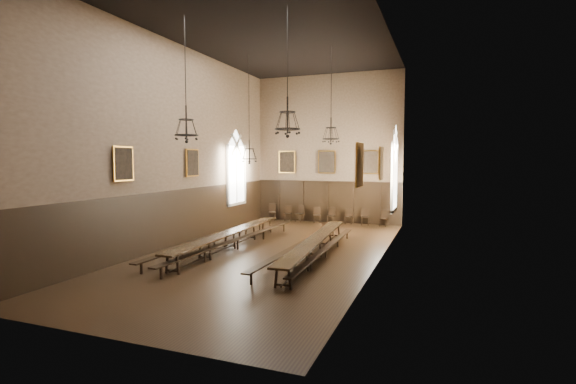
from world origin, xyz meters
The scene contains 34 objects.
floor centered at (0.00, 0.00, -0.01)m, with size 9.00×18.00×0.02m, color black.
ceiling centered at (0.00, 0.00, 9.01)m, with size 9.00×18.00×0.02m, color black.
wall_back centered at (0.00, 9.01, 4.50)m, with size 9.00×0.02×9.00m, color #826950.
wall_front centered at (0.00, -9.01, 4.50)m, with size 9.00×0.02×9.00m, color #826950.
wall_left centered at (-4.51, 0.00, 4.50)m, with size 0.02×18.00×9.00m, color #826950.
wall_right centered at (4.51, 0.00, 4.50)m, with size 0.02×18.00×9.00m, color #826950.
wainscot_panelling centered at (0.00, 0.00, 1.25)m, with size 9.00×18.00×2.50m, color black, non-canonical shape.
table_left centered at (-1.89, 0.02, 0.37)m, with size 0.94×9.50×0.74m.
table_right centered at (2.02, -0.19, 0.37)m, with size 1.30×9.48×0.74m.
bench_left_outer centered at (-2.64, -0.02, 0.29)m, with size 0.50×10.05×0.45m.
bench_left_inner centered at (-1.49, -0.03, 0.30)m, with size 0.85×10.60×0.48m.
bench_right_inner centered at (1.34, 0.25, 0.29)m, with size 0.52×10.14×0.46m.
bench_right_outer centered at (2.45, -0.16, 0.26)m, with size 0.44×9.10×0.41m.
chair_0 centered at (-3.49, 8.56, 0.31)m, with size 0.57×0.57×1.04m.
chair_1 centered at (-2.38, 8.52, 0.29)m, with size 0.50×0.50×0.96m.
chair_2 centered at (-1.62, 8.51, 0.31)m, with size 0.57×0.57×1.02m.
chair_3 centered at (-0.48, 8.48, 0.29)m, with size 0.53×0.53×0.95m.
chair_4 centered at (0.39, 8.54, 0.29)m, with size 0.43×0.43×0.95m.
chair_5 centered at (1.45, 8.52, 0.28)m, with size 0.44×0.44×0.92m.
chair_6 centered at (2.44, 8.54, 0.30)m, with size 0.49×0.49×1.00m.
chair_7 centered at (3.51, 8.48, 0.29)m, with size 0.46×0.46×0.95m.
chandelier_back_left centered at (-2.28, 2.80, 4.29)m, with size 0.76×0.76×5.25m.
chandelier_back_right centered at (1.85, 2.77, 5.10)m, with size 0.78×0.78×4.35m.
chandelier_front_left centered at (-2.12, -2.76, 5.03)m, with size 0.87×0.87×4.42m.
chandelier_front_right centered at (1.68, -2.39, 5.16)m, with size 0.89×0.89×4.27m.
portrait_back_0 centered at (-2.60, 8.88, 3.70)m, with size 1.10×0.12×1.40m.
portrait_back_1 centered at (0.00, 8.88, 3.70)m, with size 1.10×0.12×1.40m.
portrait_back_2 centered at (2.60, 8.88, 3.70)m, with size 1.10×0.12×1.40m.
portrait_left_0 centered at (-4.38, 1.00, 3.70)m, with size 0.12×1.00×1.30m.
portrait_left_1 centered at (-4.38, -3.50, 3.70)m, with size 0.12×1.00×1.30m.
portrait_right_0 centered at (4.38, 1.00, 3.70)m, with size 0.12×1.00×1.30m.
portrait_right_1 centered at (4.38, -3.50, 3.70)m, with size 0.12×1.00×1.30m.
window_right centered at (4.43, 5.50, 3.40)m, with size 0.20×2.20×4.60m, color white, non-canonical shape.
window_left centered at (-4.43, 5.50, 3.40)m, with size 0.20×2.20×4.60m, color white, non-canonical shape.
Camera 1 is at (6.73, -15.79, 3.85)m, focal length 26.00 mm.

